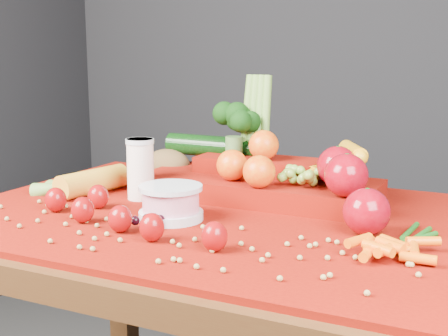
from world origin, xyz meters
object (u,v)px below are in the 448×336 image
at_px(milk_glass, 140,167).
at_px(yogurt_bowl, 171,201).
at_px(produce_mound, 271,173).
at_px(table, 220,263).

distance_m(milk_glass, yogurt_bowl, 0.19).
bearing_deg(produce_mound, yogurt_bowl, -115.04).
distance_m(table, produce_mound, 0.23).
xyz_separation_m(table, produce_mound, (0.05, 0.15, 0.17)).
height_order(milk_glass, produce_mound, produce_mound).
distance_m(milk_glass, produce_mound, 0.29).
relative_size(milk_glass, produce_mound, 0.22).
bearing_deg(yogurt_bowl, table, 55.12).
bearing_deg(table, yogurt_bowl, -124.88).
bearing_deg(milk_glass, table, -7.78).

